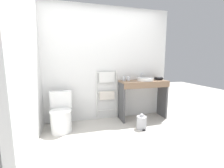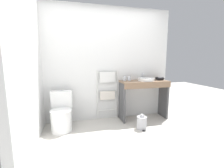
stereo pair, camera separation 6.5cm
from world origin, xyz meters
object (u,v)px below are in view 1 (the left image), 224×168
Objects in this scene: sink_basin at (145,79)px; cup_near_wall at (124,78)px; hair_dryer at (159,78)px; trash_bin at (142,122)px; toilet at (61,115)px; towel_radiator at (107,88)px; cup_near_edge at (129,78)px.

cup_near_wall is at bearing 165.17° from sink_basin.
hair_dryer is 0.59× the size of trash_bin.
toilet is 2.31m from hair_dryer.
cup_near_wall is 1.03m from trash_bin.
hair_dryer is at bearing 36.12° from trash_bin.
towel_radiator is 3.02× the size of sink_basin.
sink_basin is 2.03× the size of hair_dryer.
cup_near_edge is at bearing 95.61° from trash_bin.
towel_radiator is at bearing 169.82° from cup_near_edge.
trash_bin is at bearing -50.87° from towel_radiator.
cup_near_wall is at bearing 171.70° from hair_dryer.
sink_basin is 1.20× the size of trash_bin.
towel_radiator reaches higher than trash_bin.
cup_near_edge is at bearing 8.95° from toilet.
hair_dryer is (0.36, 0.00, 0.00)m from sink_basin.
cup_near_wall reaches higher than sink_basin.
toilet is 7.64× the size of cup_near_edge.
towel_radiator reaches higher than cup_near_edge.
hair_dryer is (0.84, -0.12, -0.01)m from cup_near_wall.
towel_radiator reaches higher than hair_dryer.
towel_radiator is 1.07m from trash_bin.
cup_near_edge is 0.74m from hair_dryer.
trash_bin is (0.06, -0.59, -0.81)m from cup_near_edge.
trash_bin is (0.16, -0.61, -0.82)m from cup_near_wall.
sink_basin is (1.86, 0.13, 0.63)m from toilet.
towel_radiator is at bearing 170.69° from cup_near_wall.
hair_dryer is (0.73, -0.10, -0.01)m from cup_near_edge.
cup_near_wall is (-0.47, 0.13, 0.02)m from sink_basin.
trash_bin is at bearing -75.16° from cup_near_wall.
hair_dryer is (1.22, -0.19, 0.19)m from towel_radiator.
towel_radiator is 0.44m from cup_near_wall.
towel_radiator reaches higher than sink_basin.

